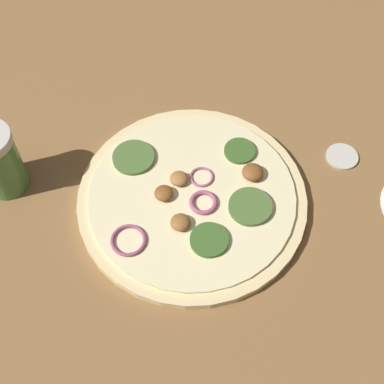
{
  "coord_description": "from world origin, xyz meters",
  "views": [
    {
      "loc": [
        -0.15,
        0.32,
        0.57
      ],
      "look_at": [
        0.0,
        0.0,
        0.02
      ],
      "focal_mm": 50.0,
      "sensor_mm": 36.0,
      "label": 1
    }
  ],
  "objects": [
    {
      "name": "loose_cap",
      "position": [
        -0.15,
        -0.15,
        0.0
      ],
      "size": [
        0.04,
        0.04,
        0.01
      ],
      "color": "beige",
      "rests_on": "ground_plane"
    },
    {
      "name": "pizza",
      "position": [
        -0.0,
        -0.0,
        0.01
      ],
      "size": [
        0.29,
        0.29,
        0.03
      ],
      "color": "beige",
      "rests_on": "ground_plane"
    },
    {
      "name": "ground_plane",
      "position": [
        0.0,
        0.0,
        0.0
      ],
      "size": [
        3.0,
        3.0,
        0.0
      ],
      "primitive_type": "plane",
      "color": "brown"
    }
  ]
}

